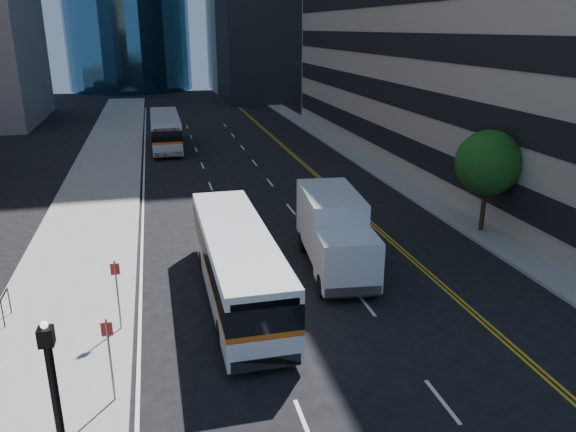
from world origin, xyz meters
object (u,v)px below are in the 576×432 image
object	(u,v)px
street_tree	(488,163)
bus_front	(237,262)
bus_rear	(165,130)
box_truck	(334,232)
lamp_post	(59,418)

from	to	relation	value
street_tree	bus_front	xyz separation A→B (m)	(-13.12, -4.42, -2.13)
bus_front	street_tree	bearing A→B (deg)	18.12
street_tree	bus_rear	xyz separation A→B (m)	(-14.93, 25.61, -2.12)
bus_front	box_truck	distance (m)	4.85
bus_rear	street_tree	bearing A→B (deg)	-59.81
lamp_post	box_truck	xyz separation A→B (m)	(9.34, 11.47, -1.04)
street_tree	bus_front	size ratio (longest dim) A/B	0.47
lamp_post	bus_front	world-z (taller)	lamp_post
lamp_post	street_tree	bearing A→B (deg)	37.87
street_tree	lamp_post	bearing A→B (deg)	-142.13
lamp_post	box_truck	size ratio (longest dim) A/B	0.66
box_truck	bus_rear	bearing A→B (deg)	108.12
street_tree	box_truck	distance (m)	9.23
bus_front	lamp_post	bearing A→B (deg)	-117.49
street_tree	lamp_post	distance (m)	22.82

